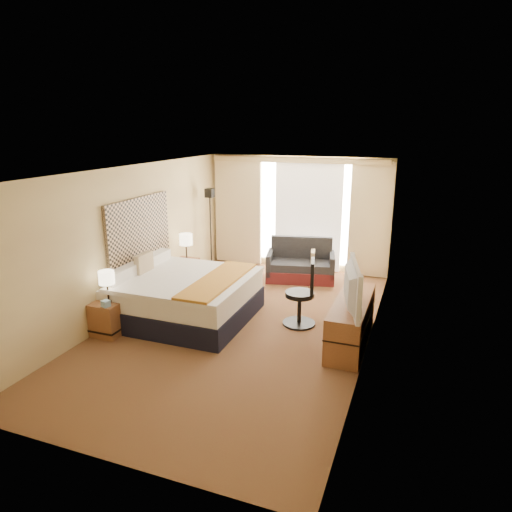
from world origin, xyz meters
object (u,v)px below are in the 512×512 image
(nightstand_right, at_px, (185,272))
(lamp_right, at_px, (186,240))
(lamp_left, at_px, (107,278))
(desk_chair, at_px, (303,296))
(television, at_px, (346,286))
(nightstand_left, at_px, (110,318))
(media_dresser, at_px, (351,321))
(loveseat, at_px, (301,266))
(bed, at_px, (184,296))
(floor_lamp, at_px, (210,213))

(nightstand_right, distance_m, lamp_right, 0.72)
(lamp_right, bearing_deg, lamp_left, -90.64)
(desk_chair, distance_m, television, 1.24)
(nightstand_left, xyz_separation_m, media_dresser, (3.70, 1.05, 0.07))
(lamp_left, relative_size, lamp_right, 0.92)
(nightstand_right, bearing_deg, television, -26.71)
(media_dresser, distance_m, television, 0.80)
(lamp_left, relative_size, television, 0.43)
(desk_chair, bearing_deg, loveseat, 93.57)
(bed, bearing_deg, desk_chair, 12.21)
(bed, relative_size, desk_chair, 1.97)
(media_dresser, bearing_deg, floor_lamp, 144.79)
(media_dresser, height_order, lamp_left, lamp_left)
(floor_lamp, bearing_deg, bed, -74.37)
(nightstand_left, bearing_deg, media_dresser, 15.84)
(nightstand_right, height_order, lamp_right, lamp_right)
(desk_chair, xyz_separation_m, lamp_right, (-2.78, 1.06, 0.48))
(desk_chair, xyz_separation_m, television, (0.81, -0.77, 0.54))
(media_dresser, relative_size, bed, 0.80)
(floor_lamp, xyz_separation_m, desk_chair, (2.76, -2.18, -0.84))
(bed, bearing_deg, loveseat, 63.11)
(bed, height_order, lamp_left, bed)
(desk_chair, distance_m, lamp_right, 3.02)
(lamp_left, height_order, lamp_right, lamp_right)
(nightstand_right, height_order, floor_lamp, floor_lamp)
(media_dresser, xyz_separation_m, loveseat, (-1.51, 2.66, -0.05))
(television, bearing_deg, bed, 69.27)
(nightstand_right, distance_m, television, 4.16)
(floor_lamp, distance_m, television, 4.64)
(loveseat, height_order, lamp_left, lamp_left)
(media_dresser, bearing_deg, loveseat, 119.66)
(nightstand_left, bearing_deg, lamp_left, -23.52)
(nightstand_right, xyz_separation_m, lamp_left, (0.03, -2.51, 0.68))
(desk_chair, relative_size, lamp_right, 2.01)
(bed, bearing_deg, television, -6.57)
(loveseat, relative_size, lamp_left, 3.03)
(nightstand_right, xyz_separation_m, lamp_right, (0.05, -0.01, 0.71))
(television, bearing_deg, loveseat, 11.52)
(nightstand_left, height_order, media_dresser, media_dresser)
(media_dresser, relative_size, television, 1.50)
(nightstand_left, relative_size, bed, 0.25)
(desk_chair, bearing_deg, floor_lamp, 129.39)
(nightstand_left, bearing_deg, lamp_right, 88.76)
(nightstand_right, bearing_deg, bed, -61.83)
(loveseat, bearing_deg, desk_chair, -86.70)
(media_dresser, distance_m, lamp_right, 3.97)
(bed, bearing_deg, media_dresser, 1.17)
(bed, xyz_separation_m, lamp_left, (-0.78, -1.00, 0.55))
(nightstand_left, height_order, bed, bed)
(media_dresser, xyz_separation_m, floor_lamp, (-3.62, 2.56, 1.00))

